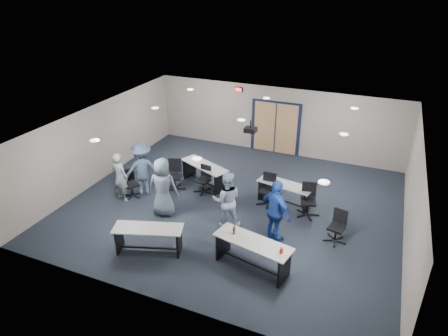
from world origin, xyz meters
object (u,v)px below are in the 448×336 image
at_px(chair_back_b, 203,180).
at_px(chair_loose_left, 132,184).
at_px(person_gray, 120,177).
at_px(chair_back_d, 308,200).
at_px(table_front_left, 149,235).
at_px(table_back_right, 285,190).
at_px(person_lightblue, 227,200).
at_px(table_back_left, 204,171).
at_px(chair_back_a, 174,176).
at_px(table_front_right, 253,249).
at_px(chair_loose_right, 337,227).
at_px(person_back, 142,169).
at_px(chair_back_c, 267,190).
at_px(person_plaid, 163,187).
at_px(person_navy, 276,212).

bearing_deg(chair_back_b, chair_loose_left, -143.07).
xyz_separation_m(chair_loose_left, person_gray, (-0.19, -0.30, 0.36)).
bearing_deg(chair_back_d, table_front_left, -150.20).
xyz_separation_m(table_back_right, chair_back_d, (0.83, -0.39, 0.03)).
height_order(chair_back_b, person_lightblue, person_lightblue).
relative_size(table_back_left, chair_back_a, 1.83).
distance_m(table_back_right, person_gray, 5.23).
distance_m(table_back_left, person_lightblue, 2.63).
xyz_separation_m(table_front_right, chair_loose_right, (1.74, 1.92, -0.09)).
distance_m(table_front_right, chair_back_d, 3.01).
distance_m(table_front_left, person_gray, 3.01).
relative_size(person_gray, person_back, 0.90).
distance_m(chair_loose_right, person_back, 6.29).
bearing_deg(chair_back_c, chair_back_a, -175.58).
relative_size(chair_loose_right, person_back, 0.51).
bearing_deg(person_lightblue, person_gray, -23.85).
height_order(table_front_left, chair_back_b, chair_back_b).
bearing_deg(table_front_right, chair_loose_left, 171.03).
bearing_deg(chair_back_b, chair_back_a, -160.20).
bearing_deg(chair_back_a, person_plaid, -92.44).
bearing_deg(table_back_right, table_back_left, -172.69).
xyz_separation_m(table_back_left, chair_back_b, (0.19, -0.51, -0.05)).
bearing_deg(person_lightblue, chair_back_d, -167.84).
bearing_deg(chair_back_b, person_plaid, -100.03).
bearing_deg(person_navy, table_front_left, 63.72).
bearing_deg(chair_back_d, chair_back_b, 165.05).
height_order(table_back_left, person_navy, person_navy).
xyz_separation_m(chair_back_a, chair_loose_left, (-1.07, -0.94, -0.07)).
relative_size(chair_back_d, person_plaid, 0.56).
xyz_separation_m(chair_loose_right, person_lightblue, (-3.04, -0.45, 0.39)).
bearing_deg(person_back, chair_back_d, 146.61).
bearing_deg(table_front_left, chair_back_d, 25.31).
relative_size(chair_back_b, chair_back_c, 0.92).
distance_m(person_gray, person_navy, 5.17).
bearing_deg(chair_back_d, chair_back_a, 167.91).
bearing_deg(chair_back_a, chair_back_b, -7.03).
height_order(table_front_left, chair_loose_left, chair_loose_left).
bearing_deg(table_back_right, chair_loose_left, -151.70).
height_order(chair_back_a, person_plaid, person_plaid).
height_order(person_gray, person_navy, person_navy).
xyz_separation_m(person_plaid, person_lightblue, (1.99, 0.15, -0.06)).
bearing_deg(chair_back_a, person_navy, -39.49).
bearing_deg(chair_loose_right, person_lightblue, -159.13).
distance_m(person_plaid, person_back, 1.46).
bearing_deg(table_front_left, chair_loose_left, 114.26).
height_order(table_front_right, chair_back_b, table_front_right).
distance_m(chair_back_c, person_gray, 4.69).
height_order(chair_back_d, chair_loose_right, chair_back_d).
relative_size(table_front_left, chair_loose_left, 2.07).
relative_size(chair_back_a, person_gray, 0.65).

